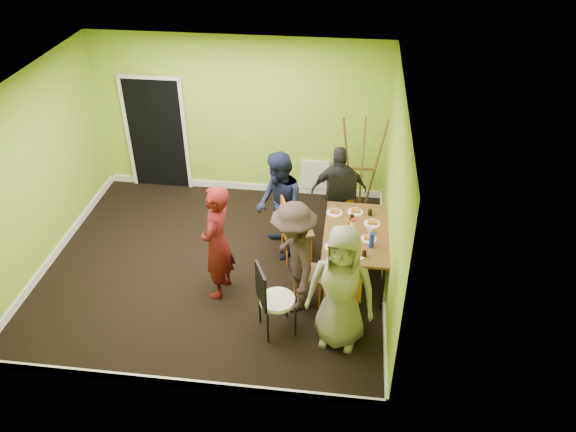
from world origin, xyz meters
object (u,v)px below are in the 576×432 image
(chair_front_end, at_px, (343,292))
(person_back_end, at_px, (339,190))
(dining_table, at_px, (356,235))
(person_left_near, at_px, (294,258))
(chair_left_far, at_px, (291,225))
(orange_bottle, at_px, (348,223))
(person_left_far, at_px, (279,206))
(chair_left_near, at_px, (304,267))
(easel, at_px, (362,167))
(chair_bentwood, at_px, (271,297))
(person_front_end, at_px, (341,288))
(thermos, at_px, (352,227))
(blue_bottle, at_px, (372,240))
(chair_back_end, at_px, (342,193))
(person_standing, at_px, (217,243))

(chair_front_end, relative_size, person_back_end, 0.67)
(dining_table, bearing_deg, person_left_near, -135.98)
(dining_table, relative_size, chair_left_far, 1.40)
(orange_bottle, relative_size, person_left_far, 0.05)
(chair_front_end, bearing_deg, chair_left_far, 103.98)
(orange_bottle, relative_size, person_back_end, 0.06)
(dining_table, xyz_separation_m, person_back_end, (-0.30, 1.10, 0.05))
(chair_left_near, relative_size, easel, 0.53)
(chair_bentwood, xyz_separation_m, person_front_end, (0.86, -0.05, 0.28))
(thermos, bearing_deg, blue_bottle, -46.80)
(chair_back_end, height_order, blue_bottle, chair_back_end)
(chair_left_near, height_order, easel, easel)
(chair_bentwood, xyz_separation_m, person_left_far, (-0.13, 1.67, 0.26))
(thermos, distance_m, person_standing, 1.88)
(orange_bottle, xyz_separation_m, person_back_end, (-0.16, 0.96, -0.05))
(dining_table, distance_m, person_left_near, 1.11)
(dining_table, height_order, person_front_end, person_front_end)
(dining_table, xyz_separation_m, person_left_far, (-1.14, 0.39, 0.14))
(chair_bentwood, distance_m, blue_bottle, 1.58)
(blue_bottle, relative_size, person_left_near, 0.14)
(person_left_near, bearing_deg, person_back_end, 143.78)
(person_left_far, bearing_deg, person_standing, -58.37)
(person_back_end, bearing_deg, easel, -129.73)
(person_front_end, bearing_deg, chair_bentwood, -175.53)
(thermos, bearing_deg, chair_left_far, 160.60)
(person_back_end, bearing_deg, chair_front_end, 87.27)
(chair_left_far, height_order, chair_front_end, chair_left_far)
(easel, bearing_deg, person_standing, -129.99)
(easel, xyz_separation_m, blue_bottle, (0.16, -1.95, -0.03))
(person_front_end, bearing_deg, chair_back_end, 100.18)
(chair_back_end, relative_size, person_back_end, 0.73)
(chair_front_end, xyz_separation_m, thermos, (0.07, 1.02, 0.29))
(chair_back_end, relative_size, person_front_end, 0.63)
(person_left_near, bearing_deg, thermos, 113.43)
(chair_back_end, distance_m, person_left_far, 1.08)
(orange_bottle, distance_m, person_back_end, 0.97)
(orange_bottle, bearing_deg, easel, 83.36)
(person_standing, bearing_deg, person_left_far, 153.03)
(chair_left_near, bearing_deg, person_front_end, 39.65)
(chair_left_near, relative_size, person_standing, 0.56)
(thermos, height_order, person_standing, person_standing)
(easel, relative_size, person_back_end, 1.22)
(dining_table, xyz_separation_m, person_left_near, (-0.80, -0.77, 0.12))
(chair_front_end, height_order, person_back_end, person_back_end)
(dining_table, xyz_separation_m, person_standing, (-1.84, -0.62, 0.16))
(chair_bentwood, height_order, orange_bottle, chair_bentwood)
(dining_table, bearing_deg, easel, 88.52)
(chair_bentwood, bearing_deg, chair_left_near, 128.39)
(person_standing, bearing_deg, chair_left_near, 99.01)
(blue_bottle, bearing_deg, dining_table, 122.33)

